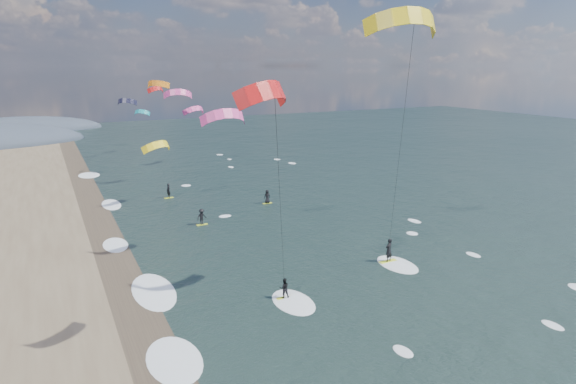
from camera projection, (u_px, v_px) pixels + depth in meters
name	position (u px, v px, depth m)	size (l,w,h in m)	color
ground	(404.00, 363.00, 26.30)	(260.00, 260.00, 0.00)	black
wet_sand_strip	(144.00, 329.00, 29.65)	(3.00, 240.00, 0.00)	#382D23
kitesurfer_near_a	(410.00, 71.00, 30.20)	(8.09, 8.63, 19.54)	yellow
kitesurfer_near_b	(281.00, 178.00, 26.64)	(6.85, 8.69, 15.57)	yellow
far_kitesurfers	(214.00, 204.00, 53.45)	(10.91, 12.71, 1.84)	yellow
bg_kite_field	(165.00, 104.00, 68.90)	(14.72, 66.19, 7.69)	black
shoreline_surf	(148.00, 294.00, 34.28)	(2.40, 79.40, 0.11)	white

